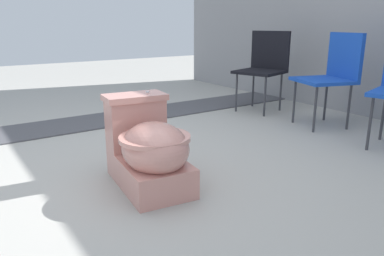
% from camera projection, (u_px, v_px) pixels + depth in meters
% --- Properties ---
extents(ground_plane, '(14.00, 14.00, 0.00)m').
position_uv_depth(ground_plane, '(143.00, 166.00, 2.49)').
color(ground_plane, '#A8A59E').
extents(gravel_strip, '(0.56, 8.00, 0.01)m').
position_uv_depth(gravel_strip, '(129.00, 116.00, 3.78)').
color(gravel_strip, '#4C4C51').
rests_on(gravel_strip, ground).
extents(toilet, '(0.67, 0.45, 0.52)m').
position_uv_depth(toilet, '(149.00, 150.00, 2.13)').
color(toilet, tan).
rests_on(toilet, ground).
extents(folding_chair_left, '(0.54, 0.54, 0.83)m').
position_uv_depth(folding_chair_left, '(265.00, 62.00, 3.97)').
color(folding_chair_left, black).
rests_on(folding_chair_left, ground).
extents(folding_chair_middle, '(0.56, 0.56, 0.83)m').
position_uv_depth(folding_chair_middle, '(334.00, 70.00, 3.34)').
color(folding_chair_middle, '#1947B2').
rests_on(folding_chair_middle, ground).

